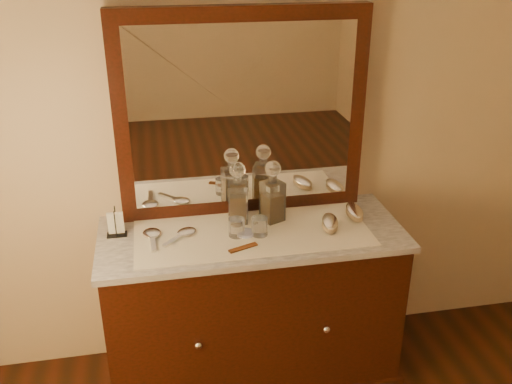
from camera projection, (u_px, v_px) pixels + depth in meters
dresser_cabinet at (252, 308)px, 2.85m from camera, size 1.40×0.55×0.82m
dresser_plinth at (252, 364)px, 3.00m from camera, size 1.46×0.59×0.08m
knob_left at (198, 345)px, 2.52m from camera, size 0.04×0.04×0.04m
knob_right at (326, 329)px, 2.63m from camera, size 0.04×0.04×0.04m
marble_top at (252, 234)px, 2.67m from camera, size 1.44×0.59×0.03m
mirror_frame at (242, 115)px, 2.67m from camera, size 1.20×0.08×1.00m
mirror_glass at (243, 117)px, 2.64m from camera, size 1.06×0.01×0.86m
lace_runner at (253, 233)px, 2.65m from camera, size 1.10×0.45×0.00m
pin_dish at (246, 233)px, 2.62m from camera, size 0.10×0.10×0.01m
comb at (243, 248)px, 2.51m from camera, size 0.14×0.07×0.01m
napkin_rack at (116, 225)px, 2.61m from camera, size 0.09×0.06×0.14m
decanter_left at (238, 199)px, 2.71m from camera, size 0.11×0.11×0.31m
decanter_right at (272, 198)px, 2.72m from camera, size 0.12×0.12×0.31m
brush_near at (330, 223)px, 2.68m from camera, size 0.11×0.18×0.05m
brush_far at (354, 212)px, 2.79m from camera, size 0.09×0.18×0.05m
hand_mirror_outer at (152, 235)px, 2.60m from camera, size 0.09×0.22×0.02m
hand_mirror_inner at (184, 233)px, 2.62m from camera, size 0.18×0.18×0.02m
tumblers at (248, 227)px, 2.61m from camera, size 0.18×0.09×0.09m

